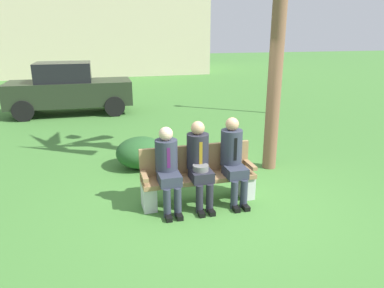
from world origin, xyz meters
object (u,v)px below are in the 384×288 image
object	(u,v)px
seated_man_left	(168,165)
shrub_near_bench	(141,152)
street_lamp	(278,43)
park_bench	(198,176)
seated_man_middle	(199,160)
parked_car_near	(69,89)
seated_man_right	(233,156)

from	to	relation	value
seated_man_left	shrub_near_bench	xyz separation A→B (m)	(-0.17, 1.85, -0.40)
shrub_near_bench	street_lamp	world-z (taller)	street_lamp
park_bench	street_lamp	distance (m)	7.22
seated_man_middle	parked_car_near	xyz separation A→B (m)	(-2.25, 7.40, 0.10)
park_bench	parked_car_near	distance (m)	7.62
seated_man_right	street_lamp	bearing A→B (deg)	56.62
seated_man_right	street_lamp	xyz separation A→B (m)	(3.72, 5.65, 1.51)
park_bench	shrub_near_bench	xyz separation A→B (m)	(-0.68, 1.73, -0.11)
park_bench	shrub_near_bench	bearing A→B (deg)	111.38
seated_man_left	street_lamp	size ratio (longest dim) A/B	0.34
seated_man_middle	seated_man_right	distance (m)	0.56
seated_man_middle	shrub_near_bench	size ratio (longest dim) A/B	1.34
seated_man_left	seated_man_right	xyz separation A→B (m)	(1.05, 0.01, 0.04)
seated_man_middle	seated_man_right	world-z (taller)	seated_man_right
seated_man_right	parked_car_near	size ratio (longest dim) A/B	0.34
parked_car_near	street_lamp	bearing A→B (deg)	-14.88
seated_man_left	seated_man_right	world-z (taller)	seated_man_right
seated_man_left	seated_man_middle	world-z (taller)	seated_man_middle
park_bench	seated_man_right	distance (m)	0.65
park_bench	seated_man_left	world-z (taller)	seated_man_left
park_bench	shrub_near_bench	world-z (taller)	park_bench
park_bench	street_lamp	world-z (taller)	street_lamp
seated_man_left	seated_man_middle	bearing A→B (deg)	-0.03
seated_man_right	street_lamp	world-z (taller)	street_lamp
seated_man_right	parked_car_near	world-z (taller)	parked_car_near
shrub_near_bench	street_lamp	distance (m)	6.53
street_lamp	shrub_near_bench	bearing A→B (deg)	-142.39
street_lamp	seated_man_left	bearing A→B (deg)	-130.13
seated_man_middle	seated_man_right	bearing A→B (deg)	0.80
shrub_near_bench	street_lamp	bearing A→B (deg)	37.61
shrub_near_bench	parked_car_near	size ratio (longest dim) A/B	0.25
seated_man_right	street_lamp	distance (m)	6.93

